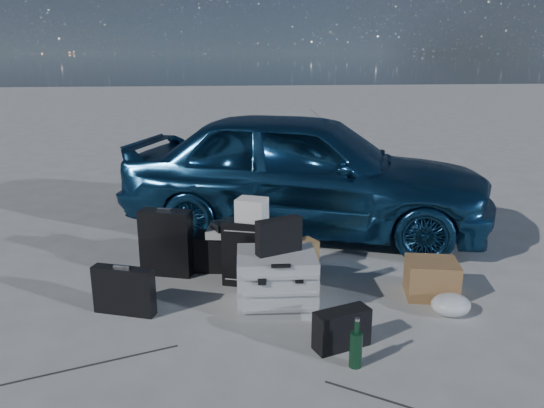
{
  "coord_description": "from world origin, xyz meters",
  "views": [
    {
      "loc": [
        -0.39,
        -3.45,
        1.9
      ],
      "look_at": [
        0.1,
        0.85,
        0.67
      ],
      "focal_mm": 35.0,
      "sensor_mm": 36.0,
      "label": 1
    }
  ],
  "objects_px": {
    "pelican_case": "(276,280)",
    "briefcase": "(124,291)",
    "car": "(305,171)",
    "green_bottle": "(356,344)",
    "suitcase_right": "(251,253)",
    "suitcase_left": "(166,243)",
    "cardboard_box": "(431,278)",
    "duffel_bag": "(232,251)"
  },
  "relations": [
    {
      "from": "briefcase",
      "to": "suitcase_right",
      "type": "xyz_separation_m",
      "value": [
        0.99,
        0.41,
        0.1
      ]
    },
    {
      "from": "pelican_case",
      "to": "duffel_bag",
      "type": "height_order",
      "value": "pelican_case"
    },
    {
      "from": "suitcase_left",
      "to": "suitcase_right",
      "type": "relative_size",
      "value": 1.04
    },
    {
      "from": "suitcase_left",
      "to": "green_bottle",
      "type": "bearing_deg",
      "value": -34.22
    },
    {
      "from": "briefcase",
      "to": "cardboard_box",
      "type": "distance_m",
      "value": 2.42
    },
    {
      "from": "suitcase_right",
      "to": "green_bottle",
      "type": "bearing_deg",
      "value": -48.97
    },
    {
      "from": "briefcase",
      "to": "green_bottle",
      "type": "bearing_deg",
      "value": -10.02
    },
    {
      "from": "suitcase_right",
      "to": "duffel_bag",
      "type": "height_order",
      "value": "suitcase_right"
    },
    {
      "from": "suitcase_left",
      "to": "duffel_bag",
      "type": "relative_size",
      "value": 0.9
    },
    {
      "from": "car",
      "to": "pelican_case",
      "type": "bearing_deg",
      "value": -175.89
    },
    {
      "from": "suitcase_left",
      "to": "car",
      "type": "bearing_deg",
      "value": 54.79
    },
    {
      "from": "suitcase_right",
      "to": "cardboard_box",
      "type": "height_order",
      "value": "suitcase_right"
    },
    {
      "from": "car",
      "to": "cardboard_box",
      "type": "relative_size",
      "value": 9.86
    },
    {
      "from": "cardboard_box",
      "to": "green_bottle",
      "type": "relative_size",
      "value": 1.24
    },
    {
      "from": "car",
      "to": "pelican_case",
      "type": "height_order",
      "value": "car"
    },
    {
      "from": "suitcase_left",
      "to": "suitcase_right",
      "type": "height_order",
      "value": "suitcase_left"
    },
    {
      "from": "pelican_case",
      "to": "suitcase_right",
      "type": "bearing_deg",
      "value": 113.97
    },
    {
      "from": "pelican_case",
      "to": "green_bottle",
      "type": "distance_m",
      "value": 0.96
    },
    {
      "from": "pelican_case",
      "to": "cardboard_box",
      "type": "distance_m",
      "value": 1.27
    },
    {
      "from": "suitcase_right",
      "to": "briefcase",
      "type": "bearing_deg",
      "value": -139.14
    },
    {
      "from": "car",
      "to": "suitcase_right",
      "type": "distance_m",
      "value": 1.6
    },
    {
      "from": "suitcase_left",
      "to": "cardboard_box",
      "type": "height_order",
      "value": "suitcase_left"
    },
    {
      "from": "car",
      "to": "cardboard_box",
      "type": "distance_m",
      "value": 1.99
    },
    {
      "from": "car",
      "to": "duffel_bag",
      "type": "height_order",
      "value": "car"
    },
    {
      "from": "pelican_case",
      "to": "suitcase_right",
      "type": "height_order",
      "value": "suitcase_right"
    },
    {
      "from": "pelican_case",
      "to": "briefcase",
      "type": "distance_m",
      "value": 1.15
    },
    {
      "from": "briefcase",
      "to": "cardboard_box",
      "type": "bearing_deg",
      "value": 20.78
    },
    {
      "from": "pelican_case",
      "to": "green_bottle",
      "type": "bearing_deg",
      "value": -62.68
    },
    {
      "from": "suitcase_left",
      "to": "green_bottle",
      "type": "height_order",
      "value": "suitcase_left"
    },
    {
      "from": "suitcase_right",
      "to": "green_bottle",
      "type": "xyz_separation_m",
      "value": [
        0.55,
        -1.31,
        -0.12
      ]
    },
    {
      "from": "car",
      "to": "duffel_bag",
      "type": "bearing_deg",
      "value": 160.88
    },
    {
      "from": "car",
      "to": "suitcase_right",
      "type": "height_order",
      "value": "car"
    },
    {
      "from": "briefcase",
      "to": "suitcase_left",
      "type": "relative_size",
      "value": 0.8
    },
    {
      "from": "briefcase",
      "to": "cardboard_box",
      "type": "xyz_separation_m",
      "value": [
        2.42,
        0.03,
        -0.03
      ]
    },
    {
      "from": "car",
      "to": "briefcase",
      "type": "xyz_separation_m",
      "value": [
        -1.68,
        -1.81,
        -0.48
      ]
    },
    {
      "from": "duffel_bag",
      "to": "cardboard_box",
      "type": "distance_m",
      "value": 1.75
    },
    {
      "from": "pelican_case",
      "to": "suitcase_left",
      "type": "distance_m",
      "value": 1.16
    },
    {
      "from": "car",
      "to": "suitcase_left",
      "type": "distance_m",
      "value": 1.82
    },
    {
      "from": "car",
      "to": "green_bottle",
      "type": "relative_size",
      "value": 12.27
    },
    {
      "from": "suitcase_right",
      "to": "cardboard_box",
      "type": "relative_size",
      "value": 1.42
    },
    {
      "from": "green_bottle",
      "to": "duffel_bag",
      "type": "bearing_deg",
      "value": 112.78
    },
    {
      "from": "pelican_case",
      "to": "cardboard_box",
      "type": "relative_size",
      "value": 1.51
    }
  ]
}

